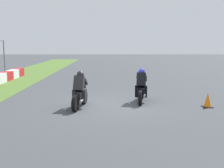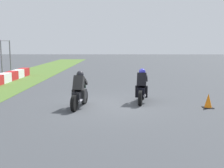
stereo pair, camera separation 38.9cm
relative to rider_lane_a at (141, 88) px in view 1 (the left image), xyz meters
name	(u,v)px [view 1 (the left image)]	position (x,y,z in m)	size (l,w,h in m)	color
ground_plane	(110,105)	(-0.60, 1.43, -0.62)	(120.00, 120.00, 0.00)	#3F4246
rider_lane_a	(141,88)	(0.00, 0.00, 0.00)	(2.03, 0.61, 1.51)	black
rider_lane_b	(80,93)	(-1.09, 2.66, 0.00)	(2.03, 0.61, 1.51)	black
traffic_cone	(208,101)	(-1.12, -2.62, -0.34)	(0.40, 0.40, 0.60)	black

